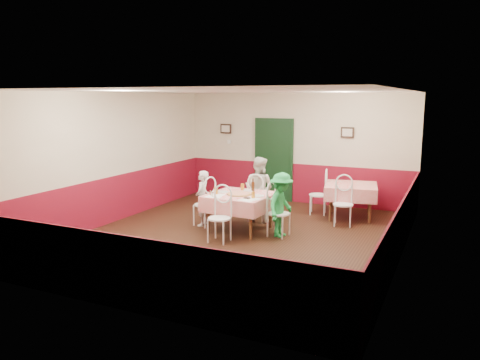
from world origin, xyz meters
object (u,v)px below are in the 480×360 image
at_px(chair_right, 279,214).
at_px(main_table, 240,213).
at_px(second_table, 350,201).
at_px(chair_left, 204,205).
at_px(chair_second_a, 318,195).
at_px(wallet, 247,198).
at_px(chair_far, 258,201).
at_px(diner_right, 281,205).
at_px(glass_a, 216,191).
at_px(chair_near, 219,219).
at_px(glass_b, 253,195).
at_px(chair_second_b, 343,205).
at_px(glass_c, 242,187).
at_px(diner_far, 259,189).
at_px(pizza, 239,194).
at_px(diner_left, 202,198).
at_px(beer_bottle, 253,186).

bearing_deg(chair_right, main_table, 93.81).
distance_m(second_table, chair_left, 3.33).
distance_m(chair_second_a, wallet, 2.50).
relative_size(chair_far, wallet, 8.18).
distance_m(chair_right, diner_right, 0.19).
bearing_deg(chair_far, wallet, 97.42).
distance_m(main_table, chair_far, 0.85).
bearing_deg(main_table, glass_a, -154.87).
xyz_separation_m(chair_near, glass_b, (0.43, 0.61, 0.37)).
xyz_separation_m(chair_second_b, glass_c, (-1.94, -0.89, 0.38)).
xyz_separation_m(wallet, diner_far, (-0.26, 1.23, -0.06)).
xyz_separation_m(pizza, diner_left, (-0.91, 0.09, -0.19)).
bearing_deg(diner_far, chair_second_b, -161.52).
relative_size(second_table, diner_far, 0.79).
xyz_separation_m(chair_right, chair_second_a, (0.21, 2.07, 0.00)).
xyz_separation_m(glass_c, diner_far, (0.16, 0.51, -0.12)).
distance_m(chair_second_b, beer_bottle, 1.96).
xyz_separation_m(chair_second_a, beer_bottle, (-0.94, -1.65, 0.43)).
bearing_deg(beer_bottle, main_table, -107.12).
xyz_separation_m(chair_second_b, wallet, (-1.51, -1.61, 0.32)).
distance_m(main_table, diner_left, 0.92).
relative_size(pizza, diner_far, 0.34).
bearing_deg(diner_left, diner_right, 75.82).
bearing_deg(pizza, main_table, 99.94).
relative_size(chair_second_b, beer_bottle, 3.74).
bearing_deg(second_table, main_table, -131.71).
bearing_deg(wallet, diner_right, 28.10).
relative_size(chair_left, wallet, 8.18).
bearing_deg(glass_b, chair_second_b, 47.00).
xyz_separation_m(glass_a, diner_far, (0.48, 1.11, -0.12)).
distance_m(chair_near, chair_second_b, 2.82).
distance_m(chair_far, glass_b, 1.20).
distance_m(beer_bottle, diner_right, 0.92).
height_order(pizza, diner_far, diner_far).
bearing_deg(chair_second_a, glass_a, -44.45).
height_order(chair_second_a, diner_right, diner_right).
bearing_deg(chair_far, chair_right, 127.39).
xyz_separation_m(chair_near, pizza, (0.04, 0.79, 0.33)).
xyz_separation_m(chair_left, wallet, (1.15, -0.36, 0.32)).
xyz_separation_m(chair_far, glass_a, (-0.47, -1.06, 0.38)).
bearing_deg(glass_b, beer_bottle, 113.78).
relative_size(main_table, diner_left, 1.04).
xyz_separation_m(second_table, wallet, (-1.51, -2.36, 0.40)).
height_order(chair_second_a, diner_far, diner_far).
relative_size(glass_a, beer_bottle, 0.60).
bearing_deg(chair_second_a, chair_right, -16.49).
relative_size(chair_left, diner_left, 0.77).
bearing_deg(diner_far, diner_right, 139.01).
bearing_deg(chair_second_a, glass_b, -27.01).
height_order(glass_a, diner_right, diner_right).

